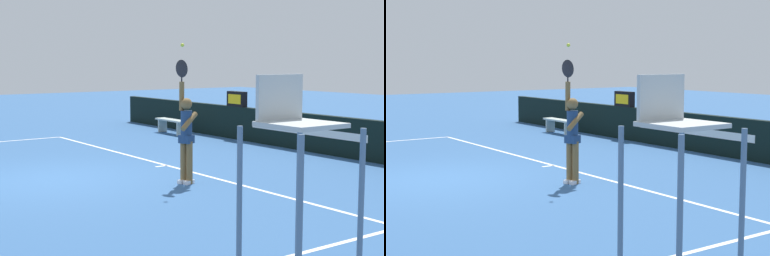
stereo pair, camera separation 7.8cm
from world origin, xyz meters
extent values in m
plane|color=#2E588D|center=(0.00, 0.00, 0.00)|extent=(60.00, 60.00, 0.00)
cube|color=white|center=(0.00, 2.77, 0.00)|extent=(12.31, 0.09, 0.00)
cube|color=white|center=(0.00, 2.62, 0.00)|extent=(0.09, 0.30, 0.00)
cube|color=black|center=(0.00, 6.99, 0.49)|extent=(18.00, 0.20, 0.99)
cube|color=silver|center=(0.27, 6.88, 0.54)|extent=(4.09, 0.01, 0.19)
cube|color=black|center=(-2.63, 6.99, 1.22)|extent=(0.75, 0.19, 0.46)
cube|color=yellow|center=(-2.63, 6.89, 1.22)|extent=(0.58, 0.01, 0.28)
cylinder|color=brown|center=(1.94, 2.04, 0.41)|extent=(0.12, 0.12, 0.83)
cylinder|color=brown|center=(1.80, 1.99, 0.41)|extent=(0.12, 0.12, 0.83)
cube|color=white|center=(1.94, 2.02, 0.04)|extent=(0.17, 0.26, 0.07)
cube|color=white|center=(1.81, 1.97, 0.04)|extent=(0.17, 0.26, 0.07)
cylinder|color=navy|center=(1.87, 2.02, 1.12)|extent=(0.22, 0.22, 0.59)
cube|color=navy|center=(1.87, 2.02, 0.87)|extent=(0.30, 0.28, 0.16)
sphere|color=brown|center=(1.87, 2.02, 1.55)|extent=(0.22, 0.22, 0.22)
cylinder|color=brown|center=(1.77, 1.98, 1.69)|extent=(0.13, 0.13, 0.55)
cylinder|color=brown|center=(1.99, 2.00, 1.22)|extent=(0.25, 0.48, 0.35)
ellipsoid|color=black|center=(1.77, 1.98, 2.22)|extent=(0.33, 0.14, 0.39)
cylinder|color=black|center=(1.77, 1.98, 2.03)|extent=(0.03, 0.03, 0.18)
sphere|color=#D1DE35|center=(1.96, 1.86, 2.66)|extent=(0.07, 0.07, 0.07)
cylinder|color=slate|center=(8.00, -1.17, 0.91)|extent=(0.05, 0.05, 1.81)
cylinder|color=slate|center=(8.00, -0.44, 0.91)|extent=(0.05, 0.05, 1.81)
cylinder|color=slate|center=(7.27, -1.17, 0.91)|extent=(0.05, 0.05, 1.81)
cylinder|color=slate|center=(7.27, -0.44, 0.91)|extent=(0.05, 0.05, 1.81)
cube|color=#B0B5B5|center=(7.64, -0.80, 1.83)|extent=(0.58, 0.58, 0.04)
cube|color=#B0B5B5|center=(7.38, -0.80, 2.05)|extent=(0.04, 0.52, 0.40)
cube|color=#ABBAB2|center=(-4.87, 6.10, 0.44)|extent=(1.49, 0.38, 0.05)
cube|color=#ABBAB2|center=(-5.43, 6.11, 0.22)|extent=(0.06, 0.32, 0.44)
cube|color=#ABBAB2|center=(-4.31, 6.09, 0.22)|extent=(0.06, 0.32, 0.44)
camera|label=1|loc=(11.19, -4.44, 2.38)|focal=55.58mm
camera|label=2|loc=(11.23, -4.38, 2.38)|focal=55.58mm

